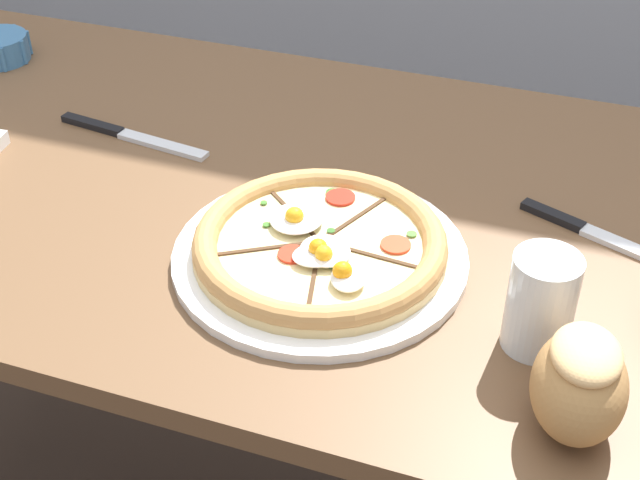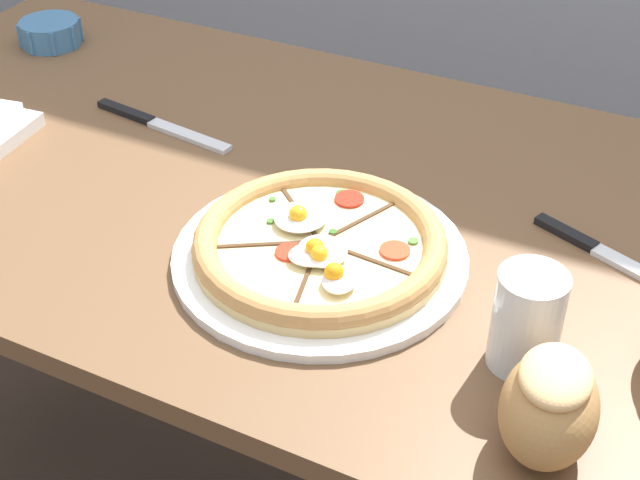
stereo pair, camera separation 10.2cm
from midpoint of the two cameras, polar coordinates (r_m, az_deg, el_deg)
dining_table at (r=1.21m, az=2.08°, el=-1.02°), size 1.57×0.78×0.76m
pizza at (r=1.02m, az=2.84°, el=-0.57°), size 0.34×0.34×0.05m
ramekin_bowl at (r=1.60m, az=-15.12°, el=12.69°), size 0.11×0.11×0.04m
bread_piece_mid at (r=0.83m, az=17.97°, el=-10.17°), size 0.10×0.13×0.10m
knife_main at (r=1.31m, az=-8.01°, el=7.24°), size 0.24×0.05×0.01m
knife_spare at (r=1.11m, az=20.31°, el=-0.91°), size 0.19×0.09×0.01m
water_glass at (r=0.91m, az=16.21°, el=-5.39°), size 0.07×0.07×0.11m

